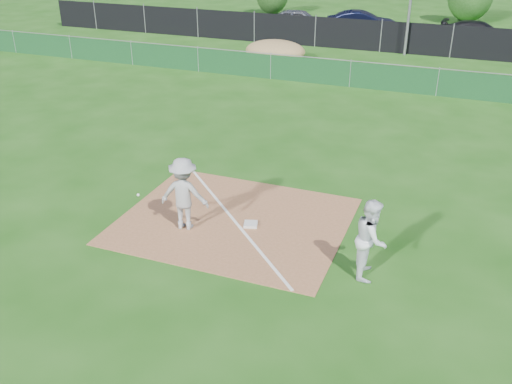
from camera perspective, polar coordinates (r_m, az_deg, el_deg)
ground at (r=23.39m, az=6.56°, el=7.25°), size 90.00×90.00×0.00m
infield_dirt at (r=15.57m, az=-2.22°, el=-2.88°), size 6.00×5.00×0.02m
foul_line at (r=15.56m, az=-2.22°, el=-2.83°), size 5.01×5.01×0.01m
green_fence at (r=27.88m, az=9.40°, el=11.51°), size 44.00×0.05×1.20m
dirt_mound at (r=32.47m, az=1.93°, el=13.92°), size 3.38×2.60×1.17m
black_fence at (r=35.50m, az=12.38°, el=14.95°), size 46.00×0.04×1.80m
parking_lot at (r=40.52m, az=13.53°, el=14.93°), size 46.00×9.00×0.01m
first_base at (r=15.29m, az=-0.54°, el=-3.24°), size 0.44×0.44×0.07m
play_at_first at (r=14.88m, az=-7.22°, el=-0.19°), size 1.86×0.93×1.98m
runner at (r=13.17m, az=11.45°, el=-4.57°), size 0.84×1.02×1.92m
car_left at (r=40.88m, az=4.34°, el=16.73°), size 4.68×2.51×1.51m
car_mid at (r=40.19m, az=10.54°, el=16.25°), size 4.97×2.66×1.56m
car_right at (r=39.68m, az=21.39°, el=14.64°), size 4.68×2.13×1.33m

